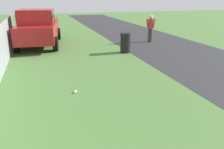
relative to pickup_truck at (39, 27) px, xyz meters
The scene contains 4 objects.
pickup_truck is the anchor object (origin of this frame).
trash_bin 5.24m from the pickup_truck, 126.65° to the right, with size 0.54×0.54×1.02m.
pedestrian 6.75m from the pickup_truck, 97.78° to the right, with size 0.30×0.52×1.66m.
litter_can_near_hydrant 7.61m from the pickup_truck, behind, with size 0.07×0.07×0.12m, color silver.
Camera 1 is at (1.18, 2.33, 2.83)m, focal length 36.46 mm.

